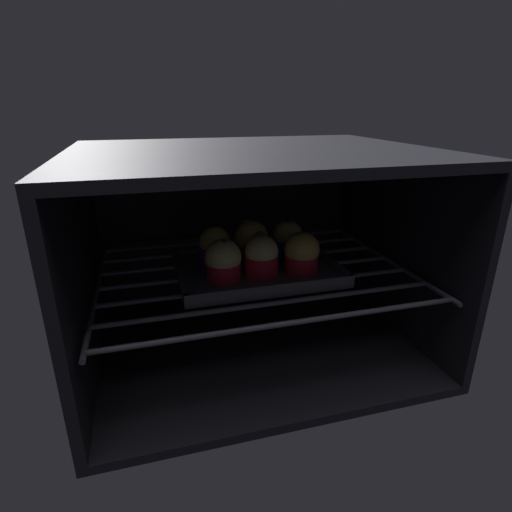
{
  "coord_description": "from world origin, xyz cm",
  "views": [
    {
      "loc": [
        -18.03,
        -43.72,
        42.57
      ],
      "look_at": [
        0.0,
        20.59,
        17.26
      ],
      "focal_mm": 28.5,
      "sensor_mm": 36.0,
      "label": 1
    }
  ],
  "objects": [
    {
      "name": "muffin_row0_col0",
      "position": [
        -6.59,
        16.87,
        18.41
      ],
      "size": [
        5.99,
        5.99,
        6.95
      ],
      "color": "red",
      "rests_on": "baking_tray"
    },
    {
      "name": "muffin_row1_col0",
      "position": [
        -6.61,
        24.21,
        18.43
      ],
      "size": [
        5.68,
        5.68,
        6.92
      ],
      "color": "#7A238C",
      "rests_on": "baking_tray"
    },
    {
      "name": "muffin_row1_col1",
      "position": [
        -0.29,
        23.7,
        18.89
      ],
      "size": [
        6.16,
        6.16,
        7.84
      ],
      "color": "red",
      "rests_on": "baking_tray"
    },
    {
      "name": "baking_tray",
      "position": [
        0.0,
        20.59,
        14.71
      ],
      "size": [
        27.65,
        20.7,
        2.2
      ],
      "color": "#4C4C51",
      "rests_on": "oven_rack"
    },
    {
      "name": "muffin_row0_col2",
      "position": [
        7.08,
        16.83,
        18.39
      ],
      "size": [
        6.05,
        6.05,
        6.95
      ],
      "color": "red",
      "rests_on": "baking_tray"
    },
    {
      "name": "muffin_row1_col2",
      "position": [
        7.21,
        24.45,
        18.44
      ],
      "size": [
        5.76,
        5.76,
        7.16
      ],
      "color": "#1928B7",
      "rests_on": "baking_tray"
    },
    {
      "name": "oven_cavity",
      "position": [
        0.0,
        26.25,
        17.0
      ],
      "size": [
        59.0,
        47.0,
        37.0
      ],
      "color": "black",
      "rests_on": "ground"
    },
    {
      "name": "oven_rack",
      "position": [
        0.0,
        22.0,
        13.6
      ],
      "size": [
        54.8,
        42.0,
        0.8
      ],
      "color": "#51515B",
      "rests_on": "oven_cavity"
    },
    {
      "name": "muffin_row0_col1",
      "position": [
        0.38,
        17.27,
        18.43
      ],
      "size": [
        5.68,
        5.68,
        7.26
      ],
      "color": "red",
      "rests_on": "baking_tray"
    }
  ]
}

